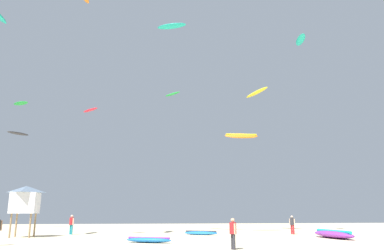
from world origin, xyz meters
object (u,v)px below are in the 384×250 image
(kite_grounded_mid, at_px, (149,240))
(kite_aloft_9, at_px, (241,136))
(person_left, at_px, (292,223))
(kite_aloft_2, at_px, (90,110))
(person_foreground, at_px, (233,231))
(kite_grounded_near, at_px, (201,233))
(kite_aloft_7, at_px, (172,26))
(person_right, at_px, (72,223))
(kite_grounded_far, at_px, (333,234))
(kite_aloft_8, at_px, (18,133))
(kite_aloft_6, at_px, (301,40))
(kite_aloft_3, at_px, (21,103))
(kite_aloft_5, at_px, (257,92))
(kite_aloft_4, at_px, (173,94))
(lifeguard_tower, at_px, (25,199))

(kite_grounded_mid, distance_m, kite_aloft_9, 18.89)
(person_left, height_order, kite_aloft_2, kite_aloft_2)
(person_foreground, bearing_deg, kite_grounded_near, -105.87)
(kite_aloft_7, bearing_deg, person_right, 162.77)
(person_right, distance_m, kite_grounded_far, 23.02)
(kite_aloft_8, bearing_deg, person_right, -58.41)
(person_left, height_order, kite_grounded_near, person_left)
(kite_aloft_9, bearing_deg, kite_grounded_near, -145.00)
(kite_aloft_6, relative_size, kite_aloft_9, 0.84)
(person_foreground, height_order, kite_grounded_far, person_foreground)
(kite_grounded_near, bearing_deg, kite_aloft_3, 145.14)
(person_right, distance_m, kite_aloft_3, 21.41)
(person_left, xyz_separation_m, kite_aloft_9, (-3.63, 3.71, 9.07))
(person_left, distance_m, kite_aloft_2, 21.68)
(kite_grounded_far, bearing_deg, kite_aloft_6, 74.42)
(kite_aloft_5, bearing_deg, person_foreground, -112.73)
(kite_grounded_far, bearing_deg, kite_grounded_near, 146.23)
(kite_grounded_near, distance_m, kite_aloft_3, 30.18)
(kite_grounded_mid, bearing_deg, kite_aloft_4, 79.44)
(kite_aloft_6, relative_size, kite_aloft_7, 0.99)
(person_foreground, relative_size, kite_aloft_2, 0.80)
(kite_grounded_near, height_order, kite_grounded_mid, kite_grounded_mid)
(kite_aloft_2, distance_m, kite_aloft_5, 19.45)
(lifeguard_tower, bearing_deg, kite_aloft_4, 32.12)
(kite_aloft_6, height_order, kite_aloft_7, kite_aloft_6)
(person_foreground, bearing_deg, kite_aloft_8, -70.65)
(kite_grounded_mid, distance_m, kite_aloft_4, 22.04)
(kite_aloft_7, xyz_separation_m, kite_aloft_9, (8.04, 3.87, -10.31))
(person_foreground, bearing_deg, kite_grounded_mid, -64.91)
(person_left, bearing_deg, kite_aloft_4, 105.62)
(person_left, relative_size, kite_aloft_5, 0.40)
(person_left, xyz_separation_m, kite_aloft_8, (-31.46, 20.35, 11.95))
(kite_aloft_8, height_order, kite_aloft_9, kite_aloft_8)
(person_right, distance_m, kite_aloft_5, 24.50)
(kite_grounded_near, distance_m, kite_aloft_2, 15.17)
(person_right, height_order, kite_aloft_8, kite_aloft_8)
(kite_grounded_near, distance_m, kite_grounded_mid, 10.27)
(person_foreground, relative_size, kite_aloft_3, 0.67)
(kite_aloft_9, bearing_deg, kite_aloft_4, 156.59)
(person_left, xyz_separation_m, kite_aloft_5, (-1.11, 5.52, 14.68))
(kite_aloft_5, relative_size, kite_aloft_8, 1.46)
(kite_grounded_mid, relative_size, kite_aloft_5, 0.76)
(kite_aloft_3, height_order, kite_aloft_5, kite_aloft_5)
(person_left, bearing_deg, kite_aloft_9, 92.22)
(kite_grounded_far, distance_m, lifeguard_tower, 25.16)
(kite_aloft_4, xyz_separation_m, kite_aloft_6, (13.76, -5.21, 5.33))
(kite_grounded_mid, height_order, kite_aloft_6, kite_aloft_6)
(kite_grounded_far, bearing_deg, kite_grounded_mid, -169.73)
(lifeguard_tower, relative_size, kite_aloft_8, 1.42)
(person_left, distance_m, kite_grounded_far, 6.26)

